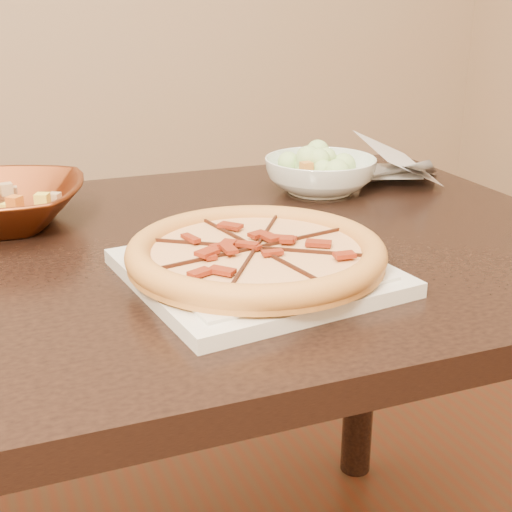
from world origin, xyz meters
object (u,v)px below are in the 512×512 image
Objects in this scene: dining_table at (157,325)px; pizza at (256,253)px; plate at (256,271)px; salad_bowl at (320,175)px.

dining_table is 4.12× the size of pizza.
dining_table is 0.22m from plate.
pizza is (-0.00, -0.00, 0.02)m from plate.
pizza is (0.09, -0.16, 0.15)m from dining_table.
pizza is at bearing -178.73° from plate.
dining_table is 0.41m from salad_bowl.
plate is 0.02m from pizza.
plate is 0.42m from salad_bowl.
plate reaches higher than dining_table.
plate is 1.00× the size of pizza.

